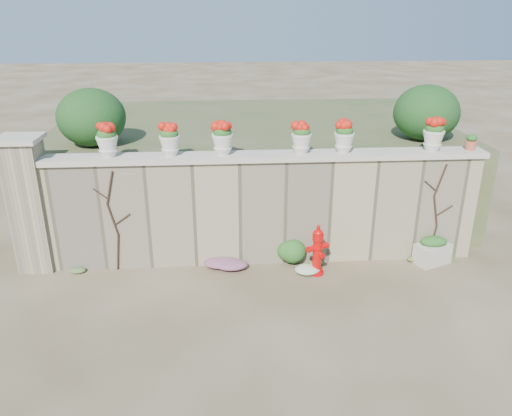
{
  "coord_description": "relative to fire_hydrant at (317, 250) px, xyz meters",
  "views": [
    {
      "loc": [
        -0.71,
        -6.73,
        4.49
      ],
      "look_at": [
        -0.14,
        1.4,
        1.23
      ],
      "focal_mm": 35.0,
      "sensor_mm": 36.0,
      "label": 1
    }
  ],
  "objects": [
    {
      "name": "urn_pot_3",
      "position": [
        -0.25,
        0.63,
        1.9
      ],
      "size": [
        0.36,
        0.36,
        0.56
      ],
      "color": "beige",
      "rests_on": "wall_cap"
    },
    {
      "name": "vine_left",
      "position": [
        -3.62,
        0.41,
        0.51
      ],
      "size": [
        0.6,
        0.04,
        1.91
      ],
      "color": "black",
      "rests_on": "ground"
    },
    {
      "name": "stone_wall",
      "position": [
        -0.94,
        0.63,
        0.52
      ],
      "size": [
        8.0,
        0.4,
        2.0
      ],
      "primitive_type": "cube",
      "color": "#998B66",
      "rests_on": "ground"
    },
    {
      "name": "vine_right",
      "position": [
        2.28,
        0.41,
        0.51
      ],
      "size": [
        0.6,
        0.04,
        1.91
      ],
      "color": "black",
      "rests_on": "ground"
    },
    {
      "name": "back_shrub_left",
      "position": [
        -4.14,
        1.83,
        2.07
      ],
      "size": [
        1.3,
        1.3,
        1.1
      ],
      "primitive_type": "ellipsoid",
      "color": "#143814",
      "rests_on": "raised_fill"
    },
    {
      "name": "terracotta_pot",
      "position": [
        2.86,
        0.63,
        1.75
      ],
      "size": [
        0.23,
        0.23,
        0.28
      ],
      "color": "#BA5838",
      "rests_on": "wall_cap"
    },
    {
      "name": "urn_pot_5",
      "position": [
        2.13,
        0.63,
        1.91
      ],
      "size": [
        0.38,
        0.38,
        0.59
      ],
      "color": "beige",
      "rests_on": "wall_cap"
    },
    {
      "name": "green_shrub",
      "position": [
        -0.36,
        0.32,
        -0.17
      ],
      "size": [
        0.65,
        0.58,
        0.61
      ],
      "primitive_type": "ellipsoid",
      "color": "#1E5119",
      "rests_on": "ground"
    },
    {
      "name": "urn_pot_4",
      "position": [
        0.51,
        0.63,
        1.9
      ],
      "size": [
        0.36,
        0.36,
        0.57
      ],
      "color": "beige",
      "rests_on": "wall_cap"
    },
    {
      "name": "planter_box",
      "position": [
        2.26,
        0.27,
        -0.23
      ],
      "size": [
        0.75,
        0.61,
        0.54
      ],
      "rotation": [
        0.0,
        0.0,
        0.41
      ],
      "color": "beige",
      "rests_on": "ground"
    },
    {
      "name": "raised_fill",
      "position": [
        -0.94,
        3.83,
        0.52
      ],
      "size": [
        9.0,
        6.0,
        2.0
      ],
      "primitive_type": "cube",
      "color": "#384C23",
      "rests_on": "ground"
    },
    {
      "name": "ground",
      "position": [
        -0.94,
        -1.17,
        -0.48
      ],
      "size": [
        80.0,
        80.0,
        0.0
      ],
      "primitive_type": "plane",
      "color": "#4C3E26",
      "rests_on": "ground"
    },
    {
      "name": "gate_pillar",
      "position": [
        -5.09,
        0.63,
        0.78
      ],
      "size": [
        0.72,
        0.72,
        2.48
      ],
      "color": "#998B66",
      "rests_on": "ground"
    },
    {
      "name": "fire_hydrant",
      "position": [
        0.0,
        0.0,
        0.0
      ],
      "size": [
        0.41,
        0.29,
        0.95
      ],
      "rotation": [
        0.0,
        0.0,
        0.43
      ],
      "color": "red",
      "rests_on": "ground"
    },
    {
      "name": "magenta_clump",
      "position": [
        -1.65,
        0.32,
        -0.37
      ],
      "size": [
        0.85,
        0.57,
        0.23
      ],
      "primitive_type": "ellipsoid",
      "color": "#AC2290",
      "rests_on": "ground"
    },
    {
      "name": "white_flowers",
      "position": [
        -0.07,
        0.02,
        -0.38
      ],
      "size": [
        0.57,
        0.46,
        0.21
      ],
      "primitive_type": "ellipsoid",
      "color": "white",
      "rests_on": "ground"
    },
    {
      "name": "back_shrub_right",
      "position": [
        2.46,
        1.83,
        2.07
      ],
      "size": [
        1.3,
        1.3,
        1.1
      ],
      "primitive_type": "ellipsoid",
      "color": "#143814",
      "rests_on": "raised_fill"
    },
    {
      "name": "wall_cap",
      "position": [
        -0.94,
        0.63,
        1.57
      ],
      "size": [
        8.1,
        0.52,
        0.1
      ],
      "primitive_type": "cube",
      "color": "beige",
      "rests_on": "stone_wall"
    },
    {
      "name": "urn_pot_2",
      "position": [
        -1.65,
        0.63,
        1.91
      ],
      "size": [
        0.37,
        0.37,
        0.59
      ],
      "color": "beige",
      "rests_on": "wall_cap"
    },
    {
      "name": "urn_pot_0",
      "position": [
        -3.62,
        0.63,
        1.91
      ],
      "size": [
        0.37,
        0.37,
        0.58
      ],
      "color": "beige",
      "rests_on": "wall_cap"
    },
    {
      "name": "urn_pot_1",
      "position": [
        -2.56,
        0.63,
        1.9
      ],
      "size": [
        0.36,
        0.36,
        0.57
      ],
      "color": "beige",
      "rests_on": "wall_cap"
    }
  ]
}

